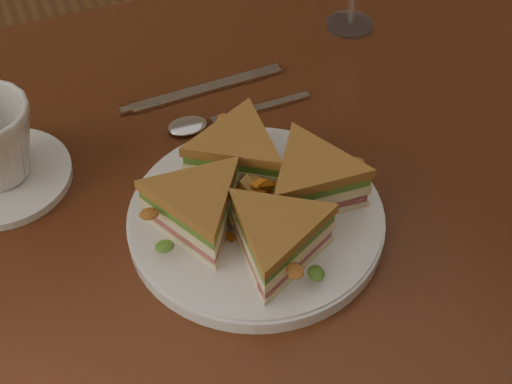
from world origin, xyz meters
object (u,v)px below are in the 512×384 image
at_px(table, 206,247).
at_px(knife, 197,91).
at_px(saucer, 3,177).
at_px(plate, 256,219).
at_px(spoon, 206,122).
at_px(sandwich_wedges, 256,195).

height_order(table, knife, knife).
bearing_deg(table, saucer, 153.92).
xyz_separation_m(knife, saucer, (-0.25, -0.07, 0.00)).
xyz_separation_m(plate, knife, (0.01, 0.23, -0.01)).
bearing_deg(saucer, plate, -34.78).
bearing_deg(knife, saucer, -167.92).
height_order(table, plate, plate).
height_order(table, spoon, spoon).
bearing_deg(sandwich_wedges, plate, 135.00).
distance_m(sandwich_wedges, knife, 0.23).
distance_m(plate, spoon, 0.17).
height_order(table, sandwich_wedges, sandwich_wedges).
relative_size(spoon, saucer, 1.21).
xyz_separation_m(plate, saucer, (-0.24, 0.16, -0.00)).
distance_m(table, knife, 0.20).
distance_m(knife, saucer, 0.26).
bearing_deg(sandwich_wedges, table, 119.40).
height_order(sandwich_wedges, knife, sandwich_wedges).
relative_size(plate, sandwich_wedges, 1.07).
bearing_deg(saucer, knife, 14.71).
relative_size(sandwich_wedges, spoon, 1.35).
height_order(plate, sandwich_wedges, sandwich_wedges).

